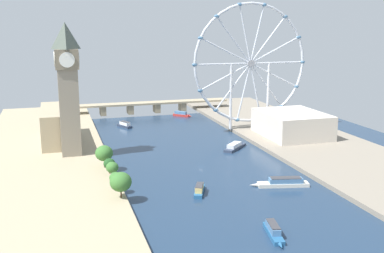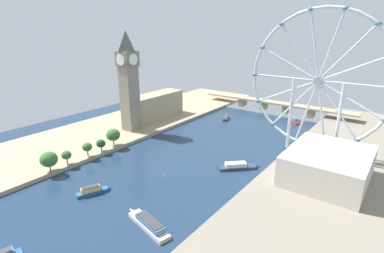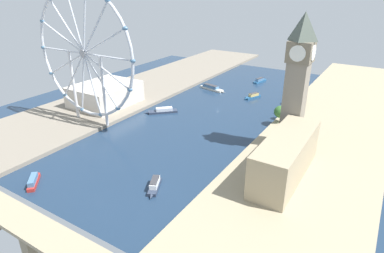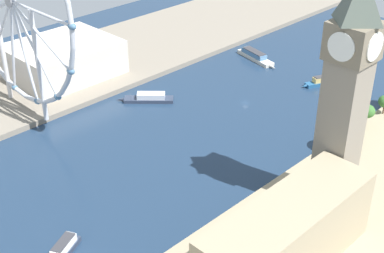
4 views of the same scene
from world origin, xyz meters
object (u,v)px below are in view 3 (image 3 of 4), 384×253
Objects in this scene: tour_boat_2 at (34,181)px; tour_boat_1 at (155,185)px; tour_boat_5 at (212,88)px; tour_boat_3 at (163,111)px; riverside_hall at (105,94)px; tour_boat_0 at (260,80)px; parliament_block at (286,157)px; ferris_wheel at (84,54)px; clock_tower at (297,81)px; river_bridge at (17,221)px; tour_boat_4 at (253,96)px.

tour_boat_1 is at bearing -106.35° from tour_boat_2.
tour_boat_2 is 0.49× the size of tour_boat_5.
tour_boat_5 is at bearing -137.09° from tour_boat_3.
tour_boat_3 is at bearing -42.54° from tour_boat_2.
tour_boat_1 is (-129.71, 88.21, -10.77)m from riverside_hall.
riverside_hall is 1.66× the size of tour_boat_5.
parliament_block is at bearing -143.85° from tour_boat_0.
tour_boat_3 is at bearing -171.63° from tour_boat_1.
ferris_wheel is 111.24m from tour_boat_2.
clock_tower is 4.58× the size of tour_boat_1.
riverside_hall is 2.31× the size of tour_boat_0.
riverside_hall is at bearing -28.76° from tour_boat_3.
riverside_hall reaches higher than river_bridge.
clock_tower reaches higher than parliament_block.
tour_boat_3 is 89.33m from tour_boat_5.
tour_boat_2 is (35.29, 289.29, -0.01)m from tour_boat_0.
clock_tower is 119.55m from tour_boat_1.
river_bridge is (-98.31, 154.95, -4.44)m from riverside_hall.
river_bridge reaches higher than tour_boat_1.
riverside_hall reaches higher than tour_boat_0.
tour_boat_1 is at bearing 27.63° from tour_boat_4.
tour_boat_0 is at bearing -65.19° from parliament_block.
clock_tower is 5.30× the size of tour_boat_2.
tour_boat_2 is (119.16, 130.51, -50.08)m from clock_tower.
riverside_hall is at bearing -59.73° from ferris_wheel.
ferris_wheel reaches higher than tour_boat_2.
parliament_block reaches higher than tour_boat_5.
tour_boat_4 is at bearing -57.41° from tour_boat_2.
parliament_block is at bearing -100.95° from tour_boat_2.
riverside_hall is 192.96m from tour_boat_0.
tour_boat_5 is (35.74, -260.51, -6.36)m from river_bridge.
tour_boat_4 reaches higher than tour_boat_2.
tour_boat_2 is at bearing 33.63° from parliament_block.
tour_boat_0 is (83.86, -158.79, -50.07)m from clock_tower.
parliament_block is 194.12m from tour_boat_5.
tour_boat_1 is (-31.39, -66.74, -6.33)m from river_bridge.
clock_tower is at bearing -140.82° from tour_boat_0.
parliament_block reaches higher than tour_boat_2.
clock_tower is at bearing 58.40° from tour_boat_4.
tour_boat_2 is (129.28, 86.00, -14.16)m from parliament_block.
tour_boat_4 reaches higher than tour_boat_3.
tour_boat_0 is (93.99, -203.30, -14.14)m from parliament_block.
tour_boat_1 is (62.94, 50.38, -14.05)m from parliament_block.
parliament_block is 2.79× the size of tour_boat_3.
tour_boat_2 is 229.39m from tour_boat_5.
tour_boat_1 reaches higher than tour_boat_5.
parliament_block is 3.29× the size of tour_boat_4.
tour_boat_5 is (36.09, 59.91, 0.06)m from tour_boat_0.
tour_boat_4 reaches higher than tour_boat_5.
riverside_hall is 2.30× the size of tour_boat_3.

